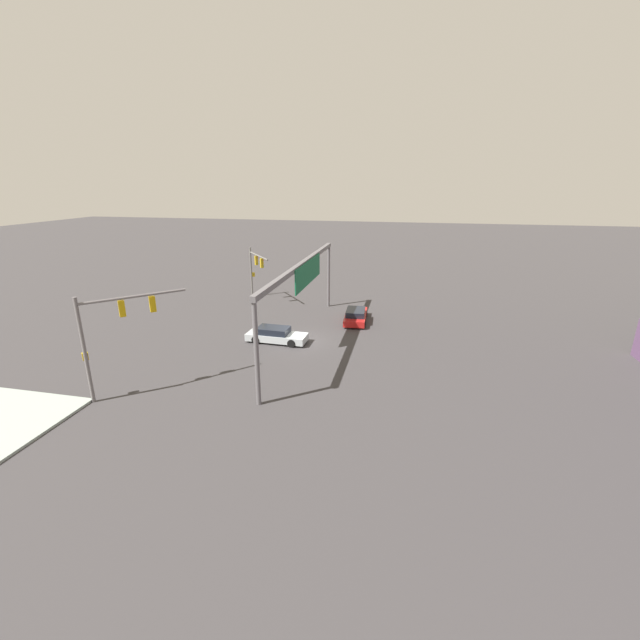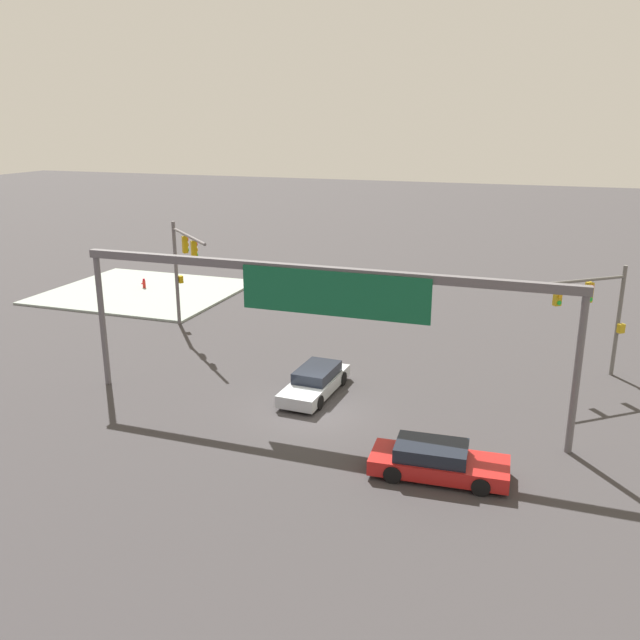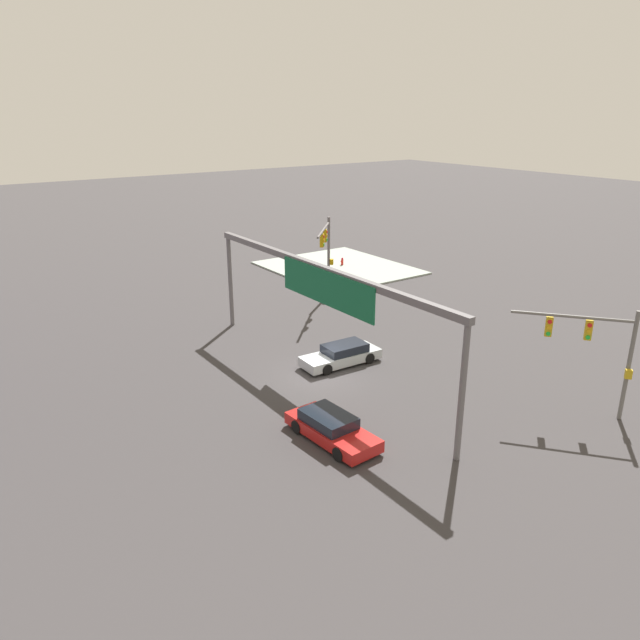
{
  "view_description": "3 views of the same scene",
  "coord_description": "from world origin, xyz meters",
  "px_view_note": "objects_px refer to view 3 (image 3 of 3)",
  "views": [
    {
      "loc": [
        30.71,
        8.24,
        12.2
      ],
      "look_at": [
        -0.44,
        1.47,
        1.75
      ],
      "focal_mm": 23.63,
      "sensor_mm": 36.0,
      "label": 1
    },
    {
      "loc": [
        -8.93,
        24.72,
        12.12
      ],
      "look_at": [
        0.64,
        -2.71,
        3.29
      ],
      "focal_mm": 37.29,
      "sensor_mm": 36.0,
      "label": 2
    },
    {
      "loc": [
        -25.15,
        17.81,
        14.17
      ],
      "look_at": [
        1.1,
        -0.71,
        2.83
      ],
      "focal_mm": 33.65,
      "sensor_mm": 36.0,
      "label": 3
    }
  ],
  "objects_px": {
    "sedan_car_approaching": "(331,428)",
    "fire_hydrant_on_curb": "(342,261)",
    "traffic_signal_opposite_side": "(326,246)",
    "traffic_signal_near_corner": "(597,344)",
    "sedan_car_waiting_far": "(342,355)"
  },
  "relations": [
    {
      "from": "traffic_signal_opposite_side",
      "to": "fire_hydrant_on_curb",
      "type": "relative_size",
      "value": 8.9
    },
    {
      "from": "traffic_signal_near_corner",
      "to": "sedan_car_approaching",
      "type": "distance_m",
      "value": 13.14
    },
    {
      "from": "traffic_signal_opposite_side",
      "to": "fire_hydrant_on_curb",
      "type": "xyz_separation_m",
      "value": [
        8.01,
        -7.64,
        -3.88
      ]
    },
    {
      "from": "sedan_car_waiting_far",
      "to": "traffic_signal_opposite_side",
      "type": "bearing_deg",
      "value": -118.83
    },
    {
      "from": "sedan_car_approaching",
      "to": "traffic_signal_near_corner",
      "type": "bearing_deg",
      "value": 61.88
    },
    {
      "from": "traffic_signal_opposite_side",
      "to": "sedan_car_approaching",
      "type": "distance_m",
      "value": 21.07
    },
    {
      "from": "sedan_car_approaching",
      "to": "sedan_car_waiting_far",
      "type": "height_order",
      "value": "same"
    },
    {
      "from": "traffic_signal_near_corner",
      "to": "sedan_car_waiting_far",
      "type": "distance_m",
      "value": 13.67
    },
    {
      "from": "traffic_signal_opposite_side",
      "to": "sedan_car_approaching",
      "type": "height_order",
      "value": "traffic_signal_opposite_side"
    },
    {
      "from": "sedan_car_approaching",
      "to": "fire_hydrant_on_curb",
      "type": "relative_size",
      "value": 6.92
    },
    {
      "from": "traffic_signal_opposite_side",
      "to": "sedan_car_approaching",
      "type": "relative_size",
      "value": 1.29
    },
    {
      "from": "traffic_signal_opposite_side",
      "to": "sedan_car_approaching",
      "type": "xyz_separation_m",
      "value": [
        -16.95,
        11.93,
        -3.79
      ]
    },
    {
      "from": "fire_hydrant_on_curb",
      "to": "traffic_signal_opposite_side",
      "type": "bearing_deg",
      "value": 136.33
    },
    {
      "from": "sedan_car_waiting_far",
      "to": "fire_hydrant_on_curb",
      "type": "bearing_deg",
      "value": -124.63
    },
    {
      "from": "traffic_signal_near_corner",
      "to": "traffic_signal_opposite_side",
      "type": "distance_m",
      "value": 22.29
    }
  ]
}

